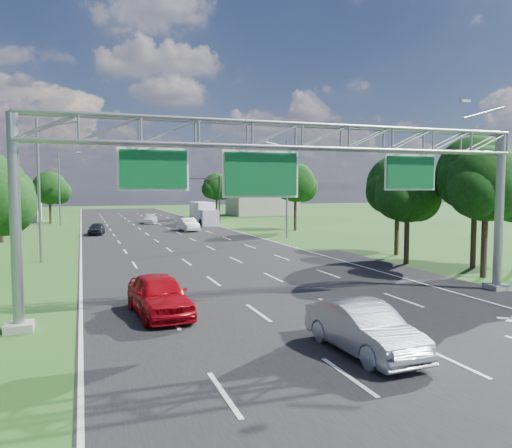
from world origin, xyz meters
name	(u,v)px	position (x,y,z in m)	size (l,w,h in m)	color
ground	(201,255)	(0.00, 30.00, 0.00)	(220.00, 220.00, 0.00)	#205319
road	(201,255)	(0.00, 30.00, 0.00)	(18.00, 180.00, 0.02)	black
road_flare	(449,284)	(10.20, 14.00, 0.00)	(3.00, 30.00, 0.02)	black
sign_gantry	(301,150)	(0.33, 12.00, 6.89)	(23.50, 1.00, 9.56)	gray
traffic_signal	(196,188)	(7.48, 65.00, 5.17)	(12.21, 0.24, 7.00)	black
streetlight_l_near	(42,183)	(-11.30, 30.00, 5.58)	(2.97, 0.22, 10.16)	gray
streetlight_l_far	(61,185)	(-11.30, 65.00, 5.58)	(2.97, 0.22, 10.16)	gray
streetlight_r_mid	(285,185)	(11.30, 40.00, 5.58)	(2.97, 0.22, 10.16)	gray
tree_cluster_right	(454,187)	(14.80, 19.19, 5.31)	(9.91, 14.60, 8.68)	#2D2116
tree_verge_lb	(1,186)	(-15.92, 45.04, 5.41)	(5.76, 4.80, 8.06)	#2D2116
tree_verge_lc	(50,190)	(-12.92, 70.04, 4.98)	(5.76, 4.80, 7.62)	#2D2116
tree_verge_rd	(296,185)	(16.08, 48.04, 5.63)	(5.76, 4.80, 8.28)	#2D2116
tree_verge_re	(217,188)	(14.08, 78.04, 5.20)	(5.76, 4.80, 7.84)	#2D2116
building_right	(262,204)	(24.00, 82.00, 2.00)	(12.00, 9.00, 4.00)	#A39789
red_coupe	(159,295)	(-5.77, 12.55, 0.86)	(2.03, 5.05, 1.72)	#AA0710
silver_sedan	(364,328)	(-0.30, 5.65, 0.80)	(1.70, 4.88, 1.61)	#AAB0B6
car_queue_a	(151,219)	(0.78, 65.82, 0.68)	(1.90, 4.68, 1.36)	silver
car_queue_c	(96,229)	(-7.20, 50.20, 0.68)	(1.61, 3.99, 1.36)	black
car_queue_d	(188,225)	(3.45, 51.59, 0.79)	(1.66, 4.77, 1.57)	white
box_truck	(203,214)	(7.68, 61.48, 1.52)	(2.56, 8.36, 3.17)	white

